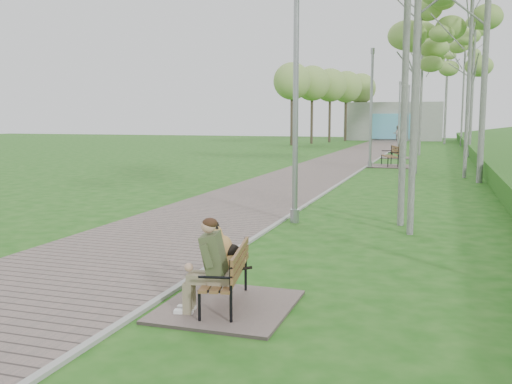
{
  "coord_description": "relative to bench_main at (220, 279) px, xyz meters",
  "views": [
    {
      "loc": [
        3.38,
        -12.23,
        2.34
      ],
      "look_at": [
        0.09,
        -2.08,
        0.96
      ],
      "focal_mm": 40.0,
      "sensor_mm": 36.0,
      "label": 1
    }
  ],
  "objects": [
    {
      "name": "ground",
      "position": [
        -0.85,
        5.87,
        -0.38
      ],
      "size": [
        120.0,
        120.0,
        0.0
      ],
      "primitive_type": "plane",
      "color": "#195410",
      "rests_on": "ground"
    },
    {
      "name": "walkway",
      "position": [
        -2.6,
        27.37,
        -0.36
      ],
      "size": [
        3.5,
        67.0,
        0.04
      ],
      "primitive_type": "cube",
      "color": "#6D5E58",
      "rests_on": "ground"
    },
    {
      "name": "kerb",
      "position": [
        -0.85,
        27.37,
        -0.35
      ],
      "size": [
        0.1,
        67.0,
        0.05
      ],
      "primitive_type": "cube",
      "color": "#999993",
      "rests_on": "ground"
    },
    {
      "name": "building_north",
      "position": [
        -2.35,
        56.84,
        1.62
      ],
      "size": [
        10.0,
        5.2,
        4.0
      ],
      "color": "#9E9E99",
      "rests_on": "ground"
    },
    {
      "name": "bench_main",
      "position": [
        0.0,
        0.0,
        0.0
      ],
      "size": [
        1.56,
        1.74,
        1.36
      ],
      "color": "#6D5E58",
      "rests_on": "ground"
    },
    {
      "name": "bench_second",
      "position": [
        0.19,
        21.96,
        -0.14
      ],
      "size": [
        2.03,
        2.26,
        1.25
      ],
      "color": "#6D5E58",
      "rests_on": "ground"
    },
    {
      "name": "bench_third",
      "position": [
        0.0,
        28.23,
        -0.19
      ],
      "size": [
        1.68,
        1.87,
        1.03
      ],
      "color": "#6D5E58",
      "rests_on": "ground"
    },
    {
      "name": "lamp_post_near",
      "position": [
        -0.55,
        5.97,
        2.07
      ],
      "size": [
        0.2,
        0.2,
        5.24
      ],
      "color": "gray",
      "rests_on": "ground"
    },
    {
      "name": "lamp_post_second",
      "position": [
        -0.64,
        20.95,
        2.22
      ],
      "size": [
        0.21,
        0.21,
        5.56
      ],
      "color": "gray",
      "rests_on": "ground"
    },
    {
      "name": "lamp_post_third",
      "position": [
        -0.49,
        37.32,
        1.97
      ],
      "size": [
        0.19,
        0.19,
        5.03
      ],
      "color": "gray",
      "rests_on": "ground"
    },
    {
      "name": "lamp_post_far",
      "position": [
        -0.73,
        54.05,
        2.28
      ],
      "size": [
        0.22,
        0.22,
        5.68
      ],
      "color": "gray",
      "rests_on": "ground"
    },
    {
      "name": "pedestrian_near",
      "position": [
        -1.15,
        47.77,
        0.38
      ],
      "size": [
        0.56,
        0.37,
        1.51
      ],
      "primitive_type": "imported",
      "rotation": [
        0.0,
        0.0,
        3.13
      ],
      "color": "silver",
      "rests_on": "ground"
    },
    {
      "name": "pedestrian_far",
      "position": [
        -1.64,
        52.16,
        0.43
      ],
      "size": [
        0.89,
        0.75,
        1.62
      ],
      "primitive_type": "imported",
      "rotation": [
        0.0,
        0.0,
        3.33
      ],
      "color": "gray",
      "rests_on": "ground"
    },
    {
      "name": "birch_mid_a",
      "position": [
        1.53,
        18.64,
        6.58
      ],
      "size": [
        2.52,
        2.52,
        8.86
      ],
      "color": "silver",
      "rests_on": "ground"
    },
    {
      "name": "birch_mid_b",
      "position": [
        3.46,
        17.45,
        6.32
      ],
      "size": [
        2.48,
        2.48,
        8.54
      ],
      "color": "silver",
      "rests_on": "ground"
    },
    {
      "name": "birch_mid_c",
      "position": [
        1.36,
        21.43,
        4.75
      ],
      "size": [
        2.23,
        2.23,
        6.53
      ],
      "color": "silver",
      "rests_on": "ground"
    },
    {
      "name": "birch_far_a",
      "position": [
        4.18,
        30.49,
        6.0
      ],
      "size": [
        2.44,
        2.44,
        8.12
      ],
      "color": "silver",
      "rests_on": "ground"
    },
    {
      "name": "birch_far_b",
      "position": [
        1.24,
        31.12,
        6.34
      ],
      "size": [
        2.64,
        2.64,
        8.55
      ],
      "color": "silver",
      "rests_on": "ground"
    },
    {
      "name": "birch_far_c",
      "position": [
        4.13,
        44.75,
        7.64
      ],
      "size": [
        2.5,
        2.5,
        10.21
      ],
      "color": "silver",
      "rests_on": "ground"
    },
    {
      "name": "birch_distant_a",
      "position": [
        2.81,
        48.08,
        8.24
      ],
      "size": [
        2.78,
        2.78,
        10.97
      ],
      "color": "silver",
      "rests_on": "ground"
    }
  ]
}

